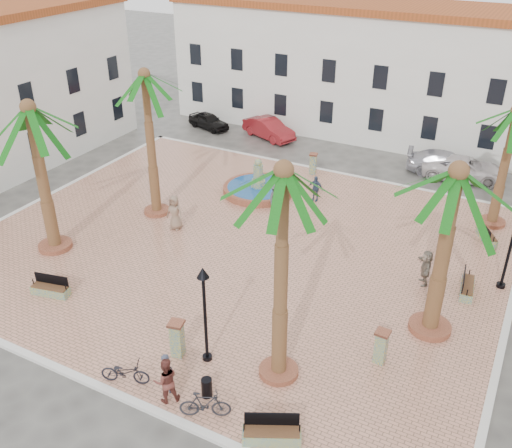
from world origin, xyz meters
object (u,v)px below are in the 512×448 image
object	(u,v)px
palm_e	(455,194)
bicycle_a	(125,372)
pedestrian_fountain_a	(175,212)
fountain	(258,188)
bollard_n	(313,163)
cyclist_b	(166,381)
pedestrian_north	(275,197)
bench_se	(272,434)
car_silver	(446,163)
bench_ne	(486,236)
pedestrian_east	(426,268)
cyclist_a	(167,372)
bench_e	(467,287)
litter_bin	(207,388)
car_white	(464,168)
pedestrian_fountain_b	(315,188)
car_red	(269,129)
bicycle_b	(205,405)
car_black	(209,121)
palm_nw	(146,90)
bench_s	(51,289)
bollard_se	(177,338)
palm_s	(283,195)
palm_sw	(32,126)
bollard_e	(381,346)

from	to	relation	value
palm_e	bicycle_a	bearing A→B (deg)	-138.02
pedestrian_fountain_a	fountain	bearing A→B (deg)	71.66
bicycle_a	bollard_n	bearing A→B (deg)	-16.21
cyclist_b	pedestrian_north	bearing A→B (deg)	-122.27
bench_se	car_silver	size ratio (longest dim) A/B	0.39
bench_ne	pedestrian_east	size ratio (longest dim) A/B	1.00
cyclist_a	bollard_n	bearing A→B (deg)	-59.68
bench_e	litter_bin	distance (m)	12.78
bench_e	car_silver	world-z (taller)	car_silver
litter_bin	car_white	distance (m)	24.11
palm_e	pedestrian_fountain_a	size ratio (longest dim) A/B	3.86
car_white	pedestrian_fountain_b	bearing A→B (deg)	128.57
car_silver	bench_ne	bearing A→B (deg)	-165.06
litter_bin	car_red	distance (m)	26.52
bicycle_b	car_black	xyz separation A→B (m)	(-15.57, 25.10, -0.06)
palm_nw	bench_s	distance (m)	10.96
bench_e	pedestrian_east	world-z (taller)	pedestrian_east
car_white	bench_se	bearing A→B (deg)	167.98
bollard_n	car_red	xyz separation A→B (m)	(-5.69, 4.95, -0.13)
fountain	car_black	xyz separation A→B (m)	(-9.04, 8.81, 0.17)
bollard_se	palm_s	bearing A→B (deg)	13.06
fountain	bollard_se	xyz separation A→B (m)	(3.97, -14.19, 0.51)
palm_s	bollard_n	bearing A→B (deg)	108.99
pedestrian_fountain_a	car_red	distance (m)	15.26
bicycle_b	car_silver	world-z (taller)	car_silver
bollard_se	bollard_n	bearing A→B (deg)	96.66
pedestrian_east	cyclist_b	bearing A→B (deg)	-50.48
litter_bin	car_white	world-z (taller)	car_white
pedestrian_north	palm_s	bearing A→B (deg)	-150.36
palm_e	car_red	size ratio (longest dim) A/B	1.64
palm_sw	bench_e	size ratio (longest dim) A/B	4.23
palm_e	fountain	bearing A→B (deg)	146.28
bench_ne	pedestrian_north	size ratio (longest dim) A/B	1.08
bicycle_a	palm_e	bearing A→B (deg)	-67.88
palm_sw	palm_s	size ratio (longest dim) A/B	0.91
palm_e	bicycle_b	distance (m)	11.41
bollard_e	car_silver	bearing A→B (deg)	94.63
pedestrian_fountain_b	car_white	bearing A→B (deg)	45.67
palm_e	car_red	distance (m)	24.21
palm_e	car_red	xyz separation A→B (m)	(-16.06, 17.24, -5.57)
bench_se	car_red	bearing A→B (deg)	90.41
litter_bin	car_black	size ratio (longest dim) A/B	0.21
bench_se	pedestrian_north	distance (m)	16.26
bicycle_a	pedestrian_east	xyz separation A→B (m)	(8.05, 11.33, 0.39)
pedestrian_fountain_a	pedestrian_north	distance (m)	5.84
cyclist_b	car_white	world-z (taller)	cyclist_b
pedestrian_fountain_a	pedestrian_north	xyz separation A→B (m)	(3.74, 4.48, -0.16)
bench_se	bollard_e	world-z (taller)	bollard_e
palm_s	litter_bin	world-z (taller)	palm_s
bollard_e	cyclist_b	size ratio (longest dim) A/B	0.80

